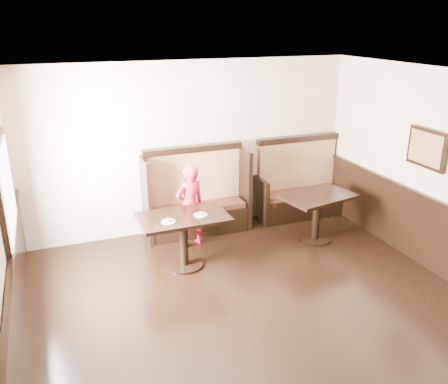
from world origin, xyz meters
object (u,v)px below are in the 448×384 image
table_main (183,228)px  booth_neighbor (299,190)px  booth_main (196,201)px  child (190,206)px  table_neighbor (317,206)px

table_main → booth_neighbor: bearing=23.2°
booth_neighbor → table_main: size_ratio=1.32×
booth_main → booth_neighbor: 1.95m
booth_neighbor → child: size_ratio=1.24×
table_main → child: child is taller
booth_neighbor → booth_main: bearing=179.9°
table_main → table_neighbor: bearing=1.3°
booth_main → table_main: (-0.55, -1.11, 0.08)m
booth_main → table_neighbor: (1.69, -1.03, 0.06)m
table_main → table_neighbor: 2.24m
table_main → child: size_ratio=0.94×
booth_main → table_neighbor: bearing=-31.3°
child → booth_main: bearing=-131.7°
booth_neighbor → table_neighbor: booth_neighbor is taller
child → table_main: bearing=50.7°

